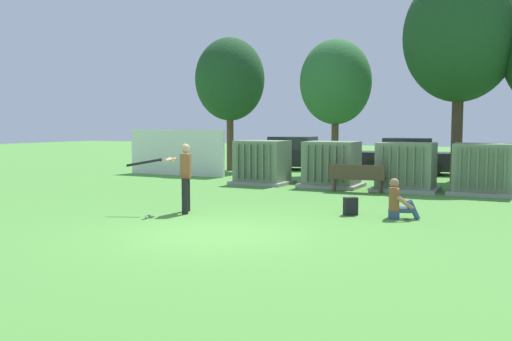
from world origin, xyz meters
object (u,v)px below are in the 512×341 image
at_px(backpack, 350,206).
at_px(parked_car_left_of_center, 405,157).
at_px(transformer_west, 262,163).
at_px(transformer_mid_east, 406,167).
at_px(seated_spectator, 398,203).
at_px(sports_ball, 146,217).
at_px(park_bench, 357,176).
at_px(transformer_mid_west, 332,165).
at_px(parked_car_leftmost, 291,154).
at_px(batter, 183,174).
at_px(transformer_east, 484,170).

bearing_deg(backpack, parked_car_left_of_center, 94.99).
bearing_deg(transformer_west, transformer_mid_east, 1.35).
xyz_separation_m(transformer_west, seated_spectator, (6.18, -5.51, -0.41)).
height_order(sports_ball, backpack, backpack).
xyz_separation_m(park_bench, seated_spectator, (2.26, -4.48, -0.16)).
relative_size(seated_spectator, backpack, 2.19).
bearing_deg(transformer_mid_east, transformer_mid_west, 178.61).
bearing_deg(park_bench, parked_car_leftmost, 125.52).
distance_m(transformer_mid_west, transformer_mid_east, 2.62).
distance_m(transformer_mid_east, backpack, 5.66).
bearing_deg(parked_car_left_of_center, backpack, -85.01).
distance_m(batter, parked_car_leftmost, 14.06).
height_order(park_bench, backpack, park_bench).
height_order(transformer_mid_west, transformer_east, same).
distance_m(transformer_mid_east, parked_car_left_of_center, 6.66).
bearing_deg(transformer_mid_west, sports_ball, -102.44).
relative_size(transformer_east, parked_car_left_of_center, 0.48).
distance_m(park_bench, seated_spectator, 5.02).
relative_size(batter, seated_spectator, 1.81).
distance_m(batter, seated_spectator, 5.30).
relative_size(parked_car_leftmost, parked_car_left_of_center, 0.96).
distance_m(park_bench, batter, 6.59).
xyz_separation_m(seated_spectator, backpack, (-1.17, 0.01, -0.16)).
xyz_separation_m(backpack, parked_car_left_of_center, (-1.06, 12.15, 0.54)).
bearing_deg(backpack, transformer_mid_west, 112.60).
relative_size(transformer_mid_west, seated_spectator, 2.18).
relative_size(batter, sports_ball, 19.33).
height_order(transformer_east, seated_spectator, transformer_east).
xyz_separation_m(transformer_east, park_bench, (-3.75, -1.31, -0.25)).
bearing_deg(transformer_east, sports_ball, -129.24).
bearing_deg(transformer_east, parked_car_left_of_center, 120.21).
relative_size(transformer_east, seated_spectator, 2.18).
height_order(transformer_mid_west, batter, batter).
bearing_deg(parked_car_left_of_center, parked_car_leftmost, 178.57).
xyz_separation_m(transformer_mid_west, parked_car_left_of_center, (1.31, 6.46, -0.04)).
distance_m(transformer_west, batter, 7.08).
xyz_separation_m(seated_spectator, parked_car_left_of_center, (-2.23, 12.16, 0.38)).
distance_m(transformer_west, park_bench, 4.06).
xyz_separation_m(seated_spectator, parked_car_leftmost, (-7.85, 12.30, 0.38)).
bearing_deg(transformer_east, batter, -131.99).
bearing_deg(sports_ball, batter, 74.46).
bearing_deg(sports_ball, transformer_west, 95.77).
bearing_deg(seated_spectator, backpack, 179.34).
xyz_separation_m(transformer_mid_east, transformer_east, (2.39, 0.15, 0.00)).
height_order(park_bench, batter, batter).
relative_size(transformer_west, batter, 1.21).
xyz_separation_m(transformer_east, parked_car_leftmost, (-9.33, 6.51, -0.04)).
xyz_separation_m(transformer_west, batter, (1.13, -6.98, 0.19)).
distance_m(park_bench, parked_car_leftmost, 9.61).
xyz_separation_m(sports_ball, parked_car_left_of_center, (3.14, 14.76, 0.71)).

